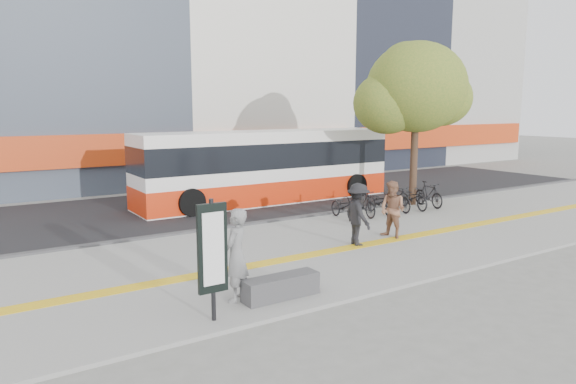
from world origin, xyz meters
TOP-DOWN VIEW (x-y plane):
  - ground at (0.00, 0.00)m, footprint 120.00×120.00m
  - sidewalk at (0.00, 1.50)m, footprint 40.00×7.00m
  - tactile_strip at (0.00, 1.00)m, footprint 40.00×0.45m
  - street at (0.00, 9.00)m, footprint 40.00×8.00m
  - curb at (0.00, 5.00)m, footprint 40.00×0.25m
  - bench at (-2.60, -1.20)m, footprint 1.60×0.45m
  - signboard at (-4.20, -1.51)m, footprint 0.55×0.10m
  - street_tree at (7.18, 4.82)m, footprint 4.40×3.80m
  - bus at (2.84, 8.50)m, footprint 10.72×2.54m
  - bicycle_row at (5.23, 4.00)m, footprint 4.87×1.72m
  - seated_woman at (-3.40, -0.84)m, footprint 0.80×0.76m
  - pedestrian_tan at (2.73, 1.20)m, footprint 0.75×0.90m
  - pedestrian_dark at (1.36, 1.11)m, footprint 0.87×1.23m

SIDE VIEW (x-z plane):
  - ground at x=0.00m, z-range 0.00..0.00m
  - street at x=0.00m, z-range 0.00..0.06m
  - sidewalk at x=0.00m, z-range 0.00..0.08m
  - curb at x=0.00m, z-range 0.00..0.14m
  - tactile_strip at x=0.00m, z-range 0.08..0.09m
  - bench at x=-2.60m, z-range 0.08..0.53m
  - bicycle_row at x=5.23m, z-range 0.05..1.02m
  - pedestrian_tan at x=2.73m, z-range 0.08..1.74m
  - pedestrian_dark at x=1.36m, z-range 0.08..1.80m
  - seated_woman at x=-3.40m, z-range 0.08..1.92m
  - signboard at x=-4.20m, z-range 0.27..2.47m
  - bus at x=2.84m, z-range -0.02..2.83m
  - street_tree at x=7.18m, z-range 1.36..7.67m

